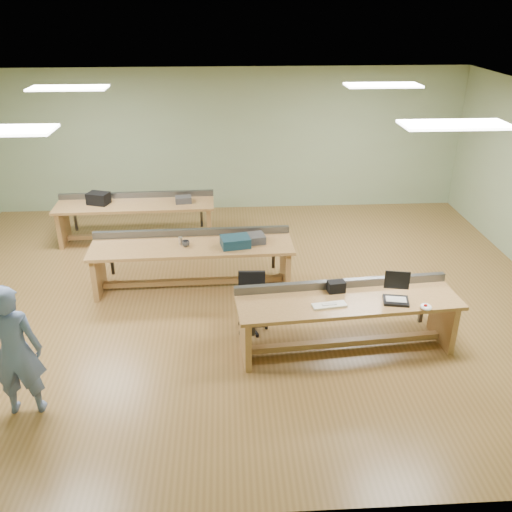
% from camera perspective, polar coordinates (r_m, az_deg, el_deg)
% --- Properties ---
extents(floor, '(10.00, 10.00, 0.00)m').
position_cam_1_polar(floor, '(8.56, -2.42, -4.22)').
color(floor, brown).
rests_on(floor, ground).
extents(ceiling, '(10.00, 10.00, 0.00)m').
position_cam_1_polar(ceiling, '(7.54, -2.85, 15.99)').
color(ceiling, silver).
rests_on(ceiling, wall_back).
extents(wall_back, '(10.00, 0.04, 3.00)m').
position_cam_1_polar(wall_back, '(11.76, -2.96, 12.02)').
color(wall_back, gray).
rests_on(wall_back, floor).
extents(wall_front, '(10.00, 0.04, 3.00)m').
position_cam_1_polar(wall_front, '(4.40, -1.70, -13.17)').
color(wall_front, gray).
rests_on(wall_front, floor).
extents(fluor_panels, '(6.20, 3.50, 0.03)m').
position_cam_1_polar(fluor_panels, '(7.54, -2.85, 15.76)').
color(fluor_panels, white).
rests_on(fluor_panels, ceiling).
extents(workbench_front, '(2.94, 1.00, 0.86)m').
position_cam_1_polar(workbench_front, '(7.18, 9.54, -5.77)').
color(workbench_front, tan).
rests_on(workbench_front, floor).
extents(workbench_mid, '(3.19, 0.93, 0.86)m').
position_cam_1_polar(workbench_mid, '(8.65, -6.71, 0.14)').
color(workbench_mid, tan).
rests_on(workbench_mid, floor).
extents(workbench_back, '(2.97, 0.86, 0.86)m').
position_cam_1_polar(workbench_back, '(10.56, -12.51, 4.49)').
color(workbench_back, tan).
rests_on(workbench_back, floor).
extents(person, '(0.61, 0.43, 1.60)m').
position_cam_1_polar(person, '(6.48, -24.07, -9.12)').
color(person, slate).
rests_on(person, floor).
extents(laptop_base, '(0.36, 0.32, 0.03)m').
position_cam_1_polar(laptop_base, '(7.13, 14.51, -4.57)').
color(laptop_base, black).
rests_on(laptop_base, workbench_front).
extents(laptop_screen, '(0.31, 0.08, 0.25)m').
position_cam_1_polar(laptop_screen, '(7.13, 14.63, -2.47)').
color(laptop_screen, black).
rests_on(laptop_screen, laptop_base).
extents(keyboard, '(0.45, 0.21, 0.02)m').
position_cam_1_polar(keyboard, '(6.88, 7.73, -5.16)').
color(keyboard, silver).
rests_on(keyboard, workbench_front).
extents(trackball_mouse, '(0.18, 0.20, 0.07)m').
position_cam_1_polar(trackball_mouse, '(7.06, 17.46, -5.14)').
color(trackball_mouse, white).
rests_on(trackball_mouse, workbench_front).
extents(camera_bag, '(0.24, 0.17, 0.15)m').
position_cam_1_polar(camera_bag, '(7.19, 8.45, -3.20)').
color(camera_bag, black).
rests_on(camera_bag, workbench_front).
extents(task_chair, '(0.47, 0.47, 0.83)m').
position_cam_1_polar(task_chair, '(7.62, -0.44, -5.64)').
color(task_chair, black).
rests_on(task_chair, floor).
extents(parts_bin_teal, '(0.49, 0.40, 0.15)m').
position_cam_1_polar(parts_bin_teal, '(8.41, -2.19, 1.52)').
color(parts_bin_teal, '#132F3E').
rests_on(parts_bin_teal, workbench_mid).
extents(parts_bin_grey, '(0.51, 0.38, 0.13)m').
position_cam_1_polar(parts_bin_grey, '(8.53, -0.67, 1.82)').
color(parts_bin_grey, '#343436').
rests_on(parts_bin_grey, workbench_mid).
extents(mug, '(0.16, 0.16, 0.09)m').
position_cam_1_polar(mug, '(8.48, -7.41, 1.31)').
color(mug, '#343436').
rests_on(mug, workbench_mid).
extents(drinks_can, '(0.09, 0.09, 0.12)m').
position_cam_1_polar(drinks_can, '(8.56, -7.95, 1.62)').
color(drinks_can, silver).
rests_on(drinks_can, workbench_mid).
extents(storage_box_back, '(0.45, 0.38, 0.22)m').
position_cam_1_polar(storage_box_back, '(10.58, -16.26, 5.84)').
color(storage_box_back, black).
rests_on(storage_box_back, workbench_back).
extents(tray_back, '(0.32, 0.25, 0.12)m').
position_cam_1_polar(tray_back, '(10.34, -7.66, 5.91)').
color(tray_back, '#343436').
rests_on(tray_back, workbench_back).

